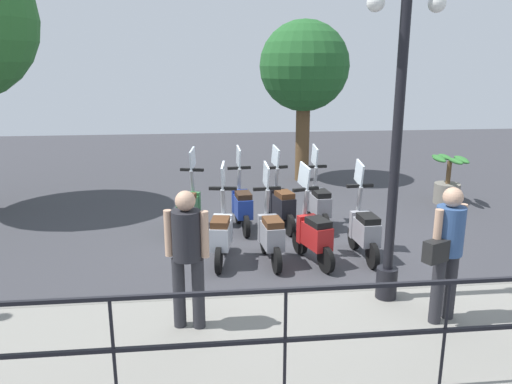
% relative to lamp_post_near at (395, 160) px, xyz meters
% --- Properties ---
extents(ground_plane, '(28.00, 28.00, 0.00)m').
position_rel_lamp_post_near_xyz_m(ground_plane, '(2.40, 0.88, -1.93)').
color(ground_plane, '#38383D').
extents(promenade_walkway, '(2.20, 20.00, 0.15)m').
position_rel_lamp_post_near_xyz_m(promenade_walkway, '(-0.75, 0.88, -1.86)').
color(promenade_walkway, gray).
rests_on(promenade_walkway, ground_plane).
extents(fence_railing, '(0.04, 16.03, 1.07)m').
position_rel_lamp_post_near_xyz_m(fence_railing, '(-1.80, 0.88, -1.03)').
color(fence_railing, black).
rests_on(fence_railing, promenade_walkway).
extents(lamp_post_near, '(0.26, 0.90, 4.05)m').
position_rel_lamp_post_near_xyz_m(lamp_post_near, '(0.00, 0.00, 0.00)').
color(lamp_post_near, black).
rests_on(lamp_post_near, promenade_walkway).
extents(pedestrian_with_bag, '(0.49, 0.60, 1.59)m').
position_rel_lamp_post_near_xyz_m(pedestrian_with_bag, '(-0.63, -0.42, -0.85)').
color(pedestrian_with_bag, '#28282D').
rests_on(pedestrian_with_bag, promenade_walkway).
extents(pedestrian_distant, '(0.38, 0.48, 1.59)m').
position_rel_lamp_post_near_xyz_m(pedestrian_distant, '(-0.45, 2.47, -0.85)').
color(pedestrian_distant, '#28282D').
rests_on(pedestrian_distant, promenade_walkway).
extents(tree_distant, '(2.27, 2.27, 4.09)m').
position_rel_lamp_post_near_xyz_m(tree_distant, '(7.16, -0.34, 0.98)').
color(tree_distant, brown).
rests_on(tree_distant, ground_plane).
extents(potted_palm, '(1.06, 0.66, 1.05)m').
position_rel_lamp_post_near_xyz_m(potted_palm, '(4.58, -3.10, -1.49)').
color(potted_palm, slate).
rests_on(potted_palm, ground_plane).
extents(scooter_near_0, '(1.23, 0.44, 1.54)m').
position_rel_lamp_post_near_xyz_m(scooter_near_0, '(1.66, -0.24, -1.45)').
color(scooter_near_0, black).
rests_on(scooter_near_0, ground_plane).
extents(scooter_near_1, '(1.20, 0.54, 1.54)m').
position_rel_lamp_post_near_xyz_m(scooter_near_1, '(1.56, 0.60, -1.45)').
color(scooter_near_1, black).
rests_on(scooter_near_1, ground_plane).
extents(scooter_near_2, '(1.23, 0.44, 1.54)m').
position_rel_lamp_post_near_xyz_m(scooter_near_2, '(1.64, 1.26, -1.45)').
color(scooter_near_2, black).
rests_on(scooter_near_2, ground_plane).
extents(scooter_near_3, '(1.23, 0.46, 1.54)m').
position_rel_lamp_post_near_xyz_m(scooter_near_3, '(1.73, 2.01, -1.45)').
color(scooter_near_3, black).
rests_on(scooter_near_3, ground_plane).
extents(scooter_far_0, '(1.23, 0.44, 1.54)m').
position_rel_lamp_post_near_xyz_m(scooter_far_0, '(3.22, 0.13, -1.45)').
color(scooter_far_0, black).
rests_on(scooter_far_0, ground_plane).
extents(scooter_far_1, '(1.22, 0.50, 1.54)m').
position_rel_lamp_post_near_xyz_m(scooter_far_1, '(3.23, 0.83, -1.45)').
color(scooter_far_1, black).
rests_on(scooter_far_1, ground_plane).
extents(scooter_far_2, '(1.23, 0.44, 1.54)m').
position_rel_lamp_post_near_xyz_m(scooter_far_2, '(3.26, 1.57, -1.45)').
color(scooter_far_2, black).
rests_on(scooter_far_2, ground_plane).
extents(scooter_far_3, '(1.21, 0.51, 1.54)m').
position_rel_lamp_post_near_xyz_m(scooter_far_3, '(3.20, 2.54, -1.45)').
color(scooter_far_3, black).
rests_on(scooter_far_3, ground_plane).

